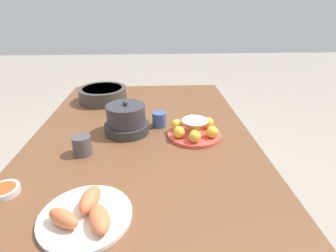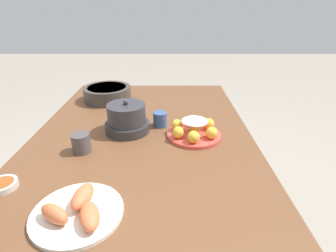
% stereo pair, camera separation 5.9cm
% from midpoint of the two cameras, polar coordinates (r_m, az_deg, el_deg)
% --- Properties ---
extents(ground_plane, '(12.00, 12.00, 0.00)m').
position_cam_midpoint_polar(ground_plane, '(1.75, -5.50, -22.41)').
color(ground_plane, '#9E9384').
extents(dining_table, '(1.53, 1.05, 0.71)m').
position_cam_midpoint_polar(dining_table, '(1.35, -6.62, -3.97)').
color(dining_table, brown).
rests_on(dining_table, ground_plane).
extents(cake_plate, '(0.26, 0.26, 0.09)m').
position_cam_midpoint_polar(cake_plate, '(1.25, 4.35, -0.81)').
color(cake_plate, '#E04C42').
rests_on(cake_plate, dining_table).
extents(serving_bowl, '(0.30, 0.30, 0.09)m').
position_cam_midpoint_polar(serving_bowl, '(1.74, -14.94, 6.74)').
color(serving_bowl, '#3D3833').
rests_on(serving_bowl, dining_table).
extents(sauce_bowl, '(0.10, 0.10, 0.02)m').
position_cam_midpoint_polar(sauce_bowl, '(1.07, -33.49, -11.64)').
color(sauce_bowl, beige).
rests_on(sauce_bowl, dining_table).
extents(seafood_platter, '(0.28, 0.28, 0.07)m').
position_cam_midpoint_polar(seafood_platter, '(0.86, -19.45, -17.65)').
color(seafood_platter, silver).
rests_on(seafood_platter, dining_table).
extents(cup_near, '(0.07, 0.07, 0.08)m').
position_cam_midpoint_polar(cup_near, '(1.34, -3.20, 1.42)').
color(cup_near, '#38568E').
rests_on(cup_near, dining_table).
extents(cup_far, '(0.08, 0.08, 0.08)m').
position_cam_midpoint_polar(cup_far, '(1.16, -19.60, -4.00)').
color(cup_far, '#4C4747').
rests_on(cup_far, dining_table).
extents(warming_pot, '(0.22, 0.22, 0.16)m').
position_cam_midpoint_polar(warming_pot, '(1.29, -10.35, 1.30)').
color(warming_pot, '#2D2D2D').
rests_on(warming_pot, dining_table).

